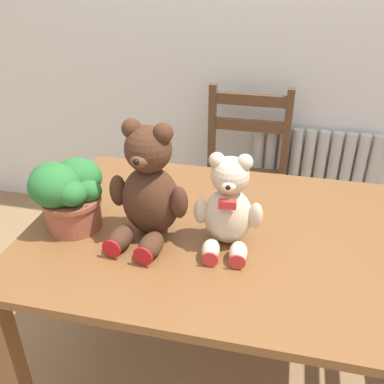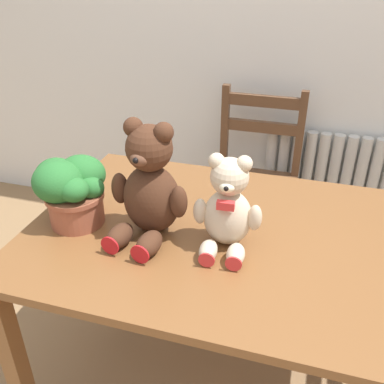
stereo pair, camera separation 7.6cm
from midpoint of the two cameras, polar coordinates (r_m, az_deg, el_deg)
wall_back at (r=2.39m, az=12.50°, el=23.03°), size 8.00×0.04×2.60m
radiator at (r=2.62m, az=17.87°, el=-0.25°), size 0.71×0.10×0.68m
dining_table at (r=1.52m, az=5.27°, el=-8.09°), size 1.30×0.94×0.72m
wooden_chair_behind at (r=2.36m, az=9.23°, el=1.65°), size 0.45×0.42×0.93m
teddy_bear_left at (r=1.37m, az=-4.15°, el=0.57°), size 0.28×0.29×0.39m
teddy_bear_right at (r=1.33m, az=6.41°, el=-2.22°), size 0.22×0.22×0.31m
potted_plant at (r=1.49m, az=-14.64°, el=0.63°), size 0.26×0.23×0.24m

